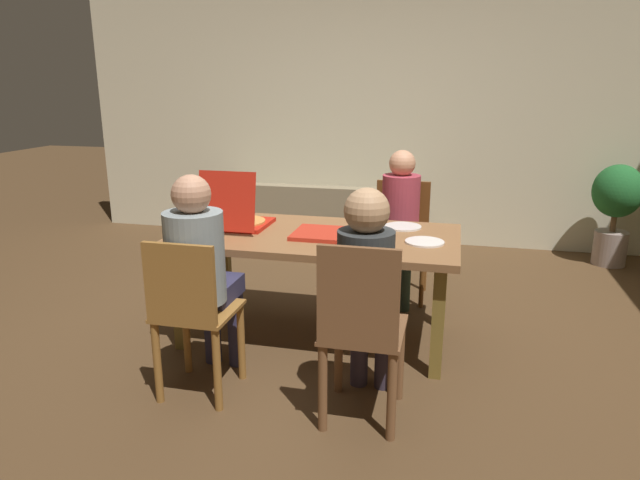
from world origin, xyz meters
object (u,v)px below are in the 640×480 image
at_px(dining_table, 316,245).
at_px(chair_1, 192,313).
at_px(person_1, 201,265).
at_px(pizza_box_1, 238,219).
at_px(pizza_box_0, 322,234).
at_px(person_0, 367,282).
at_px(drinking_glass_0, 380,240).
at_px(chair_2, 401,230).
at_px(drinking_glass_1, 175,232).
at_px(plate_1, 425,242).
at_px(plate_0, 403,227).
at_px(couch, 309,225).
at_px(potted_plant, 616,204).
at_px(person_2, 400,214).
at_px(chair_0, 361,331).

relative_size(dining_table, chair_1, 2.01).
xyz_separation_m(person_1, pizza_box_1, (-0.10, 0.80, 0.06)).
relative_size(pizza_box_0, pizza_box_1, 0.79).
xyz_separation_m(person_0, drinking_glass_0, (0.00, 0.47, 0.09)).
bearing_deg(person_1, chair_2, 62.11).
bearing_deg(drinking_glass_1, plate_1, 11.25).
distance_m(plate_0, plate_1, 0.39).
xyz_separation_m(plate_1, drinking_glass_1, (-1.51, -0.30, 0.04)).
bearing_deg(couch, potted_plant, 4.19).
bearing_deg(drinking_glass_0, person_2, 90.04).
bearing_deg(pizza_box_0, plate_1, -1.76).
distance_m(person_2, potted_plant, 2.32).
bearing_deg(dining_table, couch, 106.06).
xyz_separation_m(person_2, potted_plant, (1.87, 1.37, -0.11)).
distance_m(chair_2, person_2, 0.23).
height_order(dining_table, potted_plant, potted_plant).
xyz_separation_m(dining_table, couch, (-0.57, 1.98, -0.38)).
relative_size(dining_table, person_1, 1.49).
bearing_deg(couch, person_2, -48.49).
relative_size(person_2, drinking_glass_1, 11.68).
relative_size(person_1, potted_plant, 1.28).
height_order(person_0, chair_1, person_0).
distance_m(person_2, drinking_glass_1, 1.73).
bearing_deg(person_1, potted_plant, 46.67).
distance_m(person_2, pizza_box_0, 0.95).
bearing_deg(drinking_glass_1, pizza_box_1, 56.90).
bearing_deg(drinking_glass_1, chair_1, -56.90).
bearing_deg(person_2, pizza_box_1, -142.36).
bearing_deg(chair_1, person_2, 61.99).
height_order(chair_1, pizza_box_1, pizza_box_1).
xyz_separation_m(couch, potted_plant, (2.89, 0.21, 0.32)).
relative_size(plate_0, potted_plant, 0.26).
xyz_separation_m(person_2, drinking_glass_0, (0.00, -1.13, 0.10)).
relative_size(chair_0, couch, 0.47).
distance_m(dining_table, chair_1, 1.03).
distance_m(person_2, plate_1, 0.91).
height_order(drinking_glass_0, drinking_glass_1, drinking_glass_0).
relative_size(dining_table, potted_plant, 1.92).
xyz_separation_m(person_2, pizza_box_0, (-0.41, -0.86, 0.04)).
distance_m(pizza_box_0, couch, 2.16).
xyz_separation_m(person_2, plate_1, (0.24, -0.88, 0.04)).
xyz_separation_m(person_2, couch, (-1.03, 1.16, -0.43)).
bearing_deg(drinking_glass_0, person_0, -90.09).
relative_size(chair_0, drinking_glass_0, 6.99).
relative_size(person_0, pizza_box_0, 3.32).
height_order(pizza_box_0, plate_0, pizza_box_0).
bearing_deg(drinking_glass_1, dining_table, 23.92).
bearing_deg(drinking_glass_0, person_1, -153.98).
distance_m(chair_1, drinking_glass_1, 0.71).
height_order(person_0, pizza_box_1, person_0).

